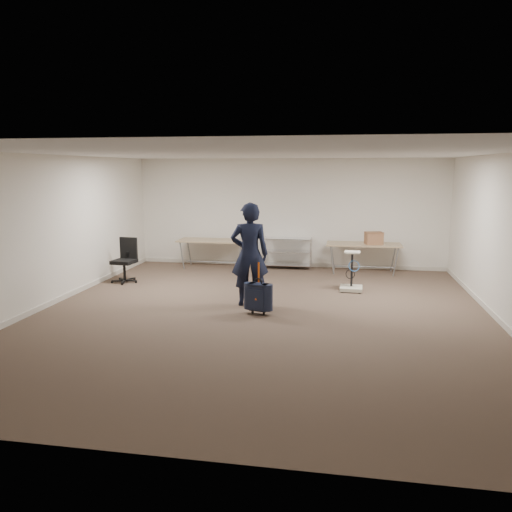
# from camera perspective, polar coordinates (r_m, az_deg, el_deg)

# --- Properties ---
(ground) EXTENTS (9.00, 9.00, 0.00)m
(ground) POSITION_cam_1_polar(r_m,az_deg,el_deg) (8.87, 0.59, -6.71)
(ground) COLOR #47382B
(ground) RESTS_ON ground
(room_shell) EXTENTS (8.00, 9.00, 9.00)m
(room_shell) POSITION_cam_1_polar(r_m,az_deg,el_deg) (10.18, 1.85, -4.23)
(room_shell) COLOR white
(room_shell) RESTS_ON ground
(folding_table_left) EXTENTS (1.80, 0.75, 0.73)m
(folding_table_left) POSITION_cam_1_polar(r_m,az_deg,el_deg) (12.90, -4.91, 1.63)
(folding_table_left) COLOR tan
(folding_table_left) RESTS_ON ground
(folding_table_right) EXTENTS (1.80, 0.75, 0.73)m
(folding_table_right) POSITION_cam_1_polar(r_m,az_deg,el_deg) (12.49, 12.21, 1.16)
(folding_table_right) COLOR tan
(folding_table_right) RESTS_ON ground
(wire_shelf) EXTENTS (1.22, 0.47, 0.80)m
(wire_shelf) POSITION_cam_1_polar(r_m,az_deg,el_deg) (12.84, 3.63, 0.53)
(wire_shelf) COLOR silver
(wire_shelf) RESTS_ON ground
(person) EXTENTS (0.78, 0.59, 1.94)m
(person) POSITION_cam_1_polar(r_m,az_deg,el_deg) (9.28, -0.73, 0.19)
(person) COLOR black
(person) RESTS_ON ground
(suitcase) EXTENTS (0.38, 0.27, 0.93)m
(suitcase) POSITION_cam_1_polar(r_m,az_deg,el_deg) (8.81, 0.26, -4.69)
(suitcase) COLOR black
(suitcase) RESTS_ON ground
(office_chair) EXTENTS (0.61, 0.61, 1.00)m
(office_chair) POSITION_cam_1_polar(r_m,az_deg,el_deg) (11.69, -14.70, -1.42)
(office_chair) COLOR black
(office_chair) RESTS_ON ground
(equipment_cart) EXTENTS (0.48, 0.48, 0.84)m
(equipment_cart) POSITION_cam_1_polar(r_m,az_deg,el_deg) (10.68, 10.85, -2.77)
(equipment_cart) COLOR silver
(equipment_cart) RESTS_ON ground
(cardboard_box) EXTENTS (0.46, 0.39, 0.30)m
(cardboard_box) POSITION_cam_1_polar(r_m,az_deg,el_deg) (12.42, 13.31, 2.00)
(cardboard_box) COLOR #8B6240
(cardboard_box) RESTS_ON folding_table_right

